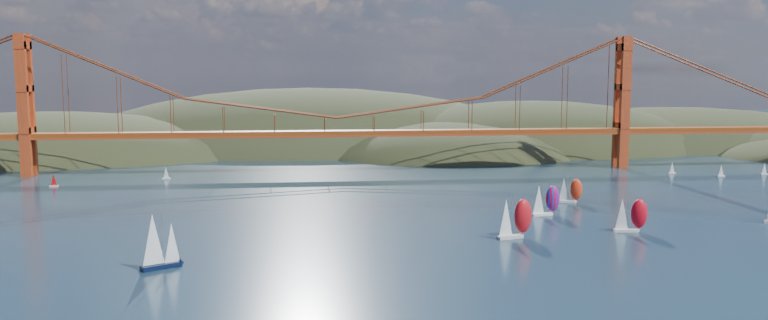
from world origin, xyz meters
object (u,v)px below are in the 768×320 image
at_px(sloop_navy, 159,242).
at_px(racer_0, 514,218).
at_px(racer_3, 570,190).
at_px(racer_1, 630,214).
at_px(racer_rwb, 545,199).

xyz_separation_m(sloop_navy, racer_0, (81.72, 19.67, -0.56)).
bearing_deg(racer_3, racer_1, -77.11).
height_order(racer_0, racer_1, racer_0).
bearing_deg(racer_0, racer_rwb, 40.54).
relative_size(sloop_navy, racer_rwb, 1.34).
distance_m(racer_1, racer_3, 42.87).
bearing_deg(racer_1, racer_rwb, 127.68).
relative_size(racer_1, racer_rwb, 1.00).
height_order(sloop_navy, racer_3, sloop_navy).
relative_size(sloop_navy, racer_1, 1.34).
bearing_deg(racer_0, sloop_navy, 176.01).
bearing_deg(racer_0, racer_1, -10.82).
bearing_deg(sloop_navy, racer_0, -17.66).
height_order(racer_3, racer_rwb, racer_rwb).
bearing_deg(sloop_navy, racer_3, -0.81).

